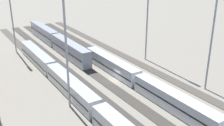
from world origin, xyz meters
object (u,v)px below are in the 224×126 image
light_mast_1 (10,1)px  light_mast_3 (65,35)px  light_mast_2 (217,2)px  train_on_track_5 (98,111)px  train_on_track_2 (175,102)px  train_on_track_3 (56,40)px

light_mast_1 → light_mast_3: (-42.23, -0.46, -1.15)m
light_mast_2 → light_mast_3: size_ratio=1.39×
train_on_track_5 → light_mast_1: (50.01, 2.80, 14.61)m
train_on_track_2 → light_mast_2: light_mast_2 is taller
light_mast_1 → light_mast_3: size_ratio=1.09×
train_on_track_5 → train_on_track_3: 48.20m
train_on_track_5 → light_mast_2: 33.86m
train_on_track_5 → train_on_track_2: same height
train_on_track_3 → light_mast_2: size_ratio=1.43×
train_on_track_5 → light_mast_1: size_ratio=3.69×
train_on_track_2 → light_mast_3: (12.78, 17.33, 13.46)m
train_on_track_2 → light_mast_2: (3.32, -13.30, 18.49)m
train_on_track_5 → light_mast_3: size_ratio=4.02×
train_on_track_2 → light_mast_1: 59.63m
train_on_track_5 → train_on_track_3: (47.15, -10.00, 0.62)m
train_on_track_5 → light_mast_2: size_ratio=2.89×
train_on_track_2 → light_mast_3: bearing=53.6°
train_on_track_3 → light_mast_1: light_mast_1 is taller
train_on_track_2 → light_mast_1: bearing=17.9°
light_mast_3 → train_on_track_3: bearing=-17.4°
train_on_track_5 → train_on_track_2: (-5.00, -15.00, 0.01)m
train_on_track_5 → light_mast_1: light_mast_1 is taller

